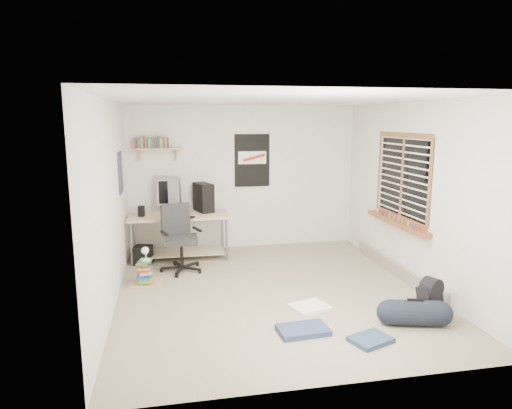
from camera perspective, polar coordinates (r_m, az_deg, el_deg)
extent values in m
cube|color=gray|center=(6.21, 1.98, -10.80)|extent=(4.00, 4.50, 0.01)
cube|color=white|center=(5.79, 2.15, 13.03)|extent=(4.00, 4.50, 0.01)
cube|color=silver|center=(8.06, -1.56, 3.39)|extent=(4.00, 0.01, 2.50)
cube|color=silver|center=(5.76, -17.76, 0.00)|extent=(0.01, 4.50, 2.50)
cube|color=silver|center=(6.61, 19.25, 1.22)|extent=(0.01, 4.50, 2.50)
cube|color=tan|center=(7.62, -9.54, -3.95)|extent=(1.66, 0.83, 0.73)
cube|color=#A4A4A9|center=(7.74, -10.96, 0.88)|extent=(0.45, 0.30, 0.49)
cube|color=#B6B6BB|center=(7.74, -10.74, 0.68)|extent=(0.40, 0.11, 0.43)
cube|color=black|center=(7.70, -6.58, 0.90)|extent=(0.34, 0.50, 0.47)
cube|color=black|center=(7.29, -9.15, -1.53)|extent=(0.40, 0.28, 0.02)
cube|color=black|center=(7.48, -14.15, -0.81)|extent=(0.11, 0.11, 0.17)
cube|color=black|center=(7.53, -9.15, -0.51)|extent=(0.11, 0.11, 0.18)
cube|color=#252527|center=(6.94, -9.32, -4.32)|extent=(0.84, 0.84, 1.01)
cube|color=tan|center=(7.79, -12.10, 6.83)|extent=(0.80, 0.22, 0.24)
cube|color=black|center=(8.03, -0.48, 5.52)|extent=(0.62, 0.03, 0.92)
cube|color=navy|center=(6.90, -16.58, 3.84)|extent=(0.02, 0.42, 0.60)
cube|color=brown|center=(6.82, 17.69, 3.28)|extent=(0.10, 1.50, 1.26)
cube|color=#B7B2A8|center=(7.11, 17.11, -7.66)|extent=(0.08, 2.50, 0.18)
cube|color=black|center=(5.73, 20.97, -11.18)|extent=(0.34, 0.31, 0.36)
cylinder|color=black|center=(5.50, 19.20, -12.69)|extent=(0.35, 0.35, 0.56)
cube|color=white|center=(5.70, 6.72, -12.58)|extent=(0.51, 0.47, 0.04)
cube|color=navy|center=(5.11, 5.90, -15.32)|extent=(0.56, 0.38, 0.06)
cube|color=navy|center=(5.04, 14.12, -16.05)|extent=(0.49, 0.43, 0.05)
cube|color=brown|center=(6.60, -13.68, -8.36)|extent=(0.49, 0.44, 0.28)
cube|color=white|center=(6.51, -13.60, -6.49)|extent=(0.15, 0.21, 0.19)
cube|color=black|center=(7.48, -14.00, -6.18)|extent=(0.34, 0.34, 0.30)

